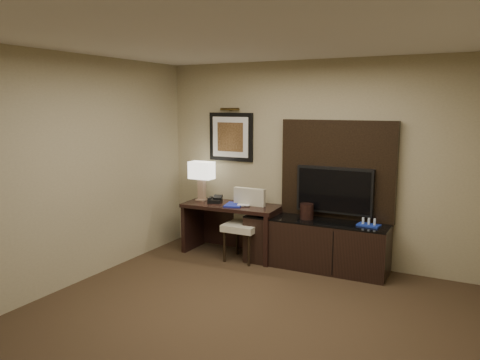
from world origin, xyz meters
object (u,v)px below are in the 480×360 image
Objects in this scene: credenza at (315,244)px; desk_chair at (243,226)px; desk at (232,229)px; tv at (335,190)px; table_lamp at (202,180)px; minibar_tray at (369,222)px; ice_bucket at (307,211)px; desk_phone at (215,199)px.

desk_chair reaches higher than credenza.
desk_chair is at bearing -32.68° from desk.
tv is 1.67× the size of table_lamp.
tv is at bearing 162.53° from minibar_tray.
desk_chair is at bearing -170.73° from credenza.
desk_chair is (0.25, -0.14, 0.12)m from desk.
desk is 6.83× the size of ice_bucket.
tv reaches higher than minibar_tray.
tv reaches higher than desk_phone.
desk is 1.16m from ice_bucket.
desk reaches higher than credenza.
ice_bucket is 0.74× the size of minibar_tray.
credenza is at bearing -1.45° from desk.
tv is 1.32m from desk_chair.
ice_bucket is at bearing -153.18° from tv.
minibar_tray is (1.65, 0.18, 0.21)m from desk_chair.
credenza is at bearing 9.99° from desk_chair.
minibar_tray is at bearing 0.38° from ice_bucket.
table_lamp is (-1.75, 0.02, 0.71)m from credenza.
desk is 0.85m from table_lamp.
desk is 0.73× the size of credenza.
table_lamp reaches higher than minibar_tray.
desk_chair is 1.61× the size of table_lamp.
credenza is 1.89m from table_lamp.
desk_chair reaches higher than minibar_tray.
table_lamp is (-0.52, 0.05, 0.66)m from desk.
minibar_tray is (0.49, -0.15, -0.33)m from tv.
desk_phone is at bearing -12.87° from table_lamp.
ice_bucket reaches higher than credenza.
table_lamp is 3.00× the size of ice_bucket.
credenza is 6.91× the size of minibar_tray.
minibar_tray is at bearing 5.99° from desk_chair.
desk_phone is 0.69× the size of minibar_tray.
desk_chair is 0.90m from ice_bucket.
desk_phone reaches higher than credenza.
desk_chair is at bearing -173.72° from minibar_tray.
desk is at bearing -179.54° from credenza.
desk is at bearing -178.37° from ice_bucket.
desk_chair is at bearing -31.52° from desk_phone.
desk is 1.57m from tv.
credenza is (1.23, 0.03, -0.04)m from desk.
credenza is 0.44m from ice_bucket.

